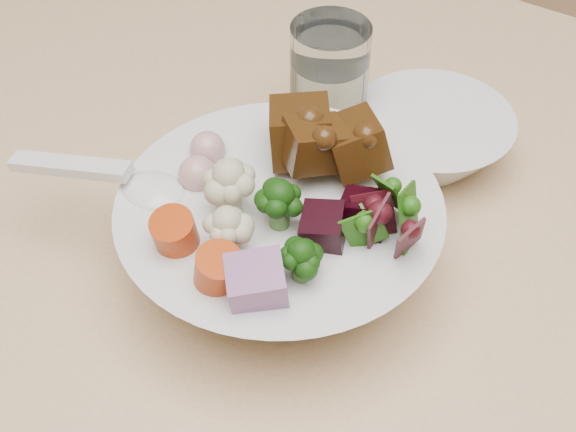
{
  "coord_description": "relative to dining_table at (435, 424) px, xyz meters",
  "views": [
    {
      "loc": [
        -0.08,
        -0.2,
        1.33
      ],
      "look_at": [
        -0.3,
        0.15,
        0.9
      ],
      "focal_mm": 50.0,
      "sensor_mm": 36.0,
      "label": 1
    }
  ],
  "objects": [
    {
      "name": "dining_table",
      "position": [
        0.0,
        0.0,
        0.0
      ],
      "size": [
        1.79,
        1.02,
        0.84
      ],
      "rotation": [
        0.0,
        0.0,
        -0.01
      ],
      "color": "#DAB481",
      "rests_on": "ground"
    },
    {
      "name": "food_bowl",
      "position": [
        -0.15,
        0.01,
        0.13
      ],
      "size": [
        0.25,
        0.25,
        0.13
      ],
      "color": "silver",
      "rests_on": "dining_table"
    },
    {
      "name": "water_glass",
      "position": [
        -0.21,
        0.17,
        0.14
      ],
      "size": [
        0.07,
        0.07,
        0.12
      ],
      "color": "silver",
      "rests_on": "dining_table"
    },
    {
      "name": "chair_far",
      "position": [
        -0.1,
        0.74,
        -0.22
      ],
      "size": [
        0.52,
        0.52,
        0.94
      ],
      "rotation": [
        0.0,
        0.0,
        -0.23
      ],
      "color": "tan",
      "rests_on": "ground"
    },
    {
      "name": "soup_spoon",
      "position": [
        -0.26,
        -0.03,
        0.16
      ],
      "size": [
        0.15,
        0.07,
        0.03
      ],
      "rotation": [
        0.0,
        0.0,
        0.26
      ],
      "color": "silver",
      "rests_on": "food_bowl"
    },
    {
      "name": "side_bowl",
      "position": [
        -0.11,
        0.19,
        0.11
      ],
      "size": [
        0.15,
        0.15,
        0.05
      ],
      "primitive_type": null,
      "color": "silver",
      "rests_on": "dining_table"
    }
  ]
}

